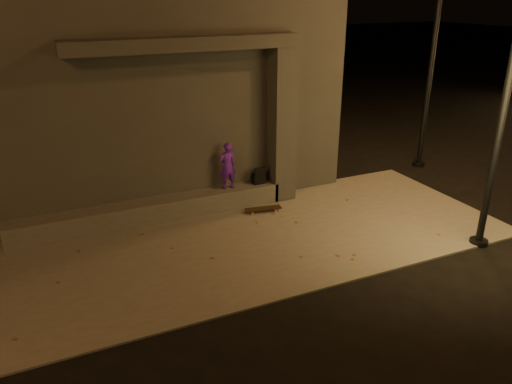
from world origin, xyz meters
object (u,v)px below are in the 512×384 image
skateboarder (227,166)px  skateboard (263,209)px  backpack (258,177)px  column (282,126)px

skateboarder → skateboard: bearing=130.1°
backpack → skateboard: backpack is taller
column → skateboard: 2.00m
skateboarder → backpack: skateboarder is taller
column → skateboard: size_ratio=4.17×
column → skateboard: (-0.78, -0.65, -1.72)m
skateboard → column: bearing=49.5°
backpack → column: bearing=-1.9°
skateboarder → skateboard: (0.61, -0.65, -0.93)m
column → backpack: column is taller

